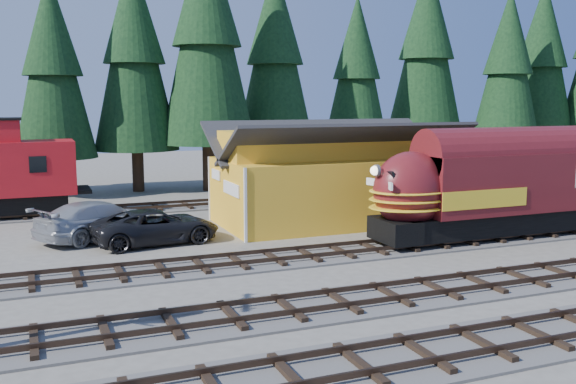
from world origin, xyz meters
name	(u,v)px	position (x,y,z in m)	size (l,w,h in m)	color
ground	(459,270)	(0.00, 0.00, 0.00)	(120.00, 120.00, 0.00)	#6B665B
track_siding	(576,229)	(10.00, 4.00, 0.06)	(68.00, 3.20, 0.33)	#4C4947
track_spur	(122,210)	(-10.00, 18.00, 0.06)	(32.00, 3.20, 0.33)	#4C4947
depot	(336,166)	(0.00, 10.50, 2.96)	(12.80, 7.00, 5.30)	gold
conifer_backdrop	(318,51)	(5.35, 24.43, 9.93)	(80.41, 21.47, 15.95)	black
locomotive	(503,189)	(5.33, 4.00, 2.30)	(14.23, 2.83, 3.87)	black
pickup_truck_a	(156,226)	(-9.75, 8.91, 0.78)	(2.59, 5.62, 1.56)	black
pickup_truck_b	(100,220)	(-11.95, 10.95, 0.88)	(2.47, 6.08, 1.76)	#A2A5AA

